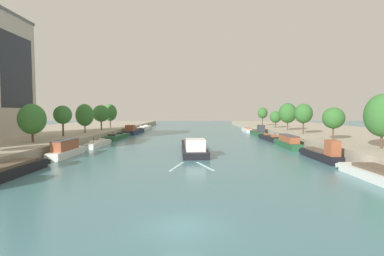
# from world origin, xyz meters

# --- Properties ---
(ground_plane) EXTENTS (400.00, 400.00, 0.00)m
(ground_plane) POSITION_xyz_m (0.00, 0.00, 0.00)
(ground_plane) COLOR teal
(quay_left) EXTENTS (36.00, 170.00, 1.94)m
(quay_left) POSITION_xyz_m (-39.53, 55.00, 0.97)
(quay_left) COLOR #A89E89
(quay_left) RESTS_ON ground
(quay_right) EXTENTS (36.00, 170.00, 1.94)m
(quay_right) POSITION_xyz_m (39.53, 55.00, 0.97)
(quay_right) COLOR #A89E89
(quay_right) RESTS_ON ground
(barge_midriver) EXTENTS (5.19, 21.06, 2.81)m
(barge_midriver) POSITION_xyz_m (0.44, 32.52, 0.84)
(barge_midriver) COLOR black
(barge_midriver) RESTS_ON ground
(wake_behind_barge) EXTENTS (5.59, 6.07, 0.03)m
(wake_behind_barge) POSITION_xyz_m (0.19, 19.11, 0.01)
(wake_behind_barge) COLOR silver
(wake_behind_barge) RESTS_ON ground
(moored_boat_left_far) EXTENTS (2.09, 10.55, 2.77)m
(moored_boat_left_far) POSITION_xyz_m (-19.57, 26.64, 1.15)
(moored_boat_left_far) COLOR silver
(moored_boat_left_far) RESTS_ON ground
(moored_boat_left_lone) EXTENTS (2.06, 11.06, 2.15)m
(moored_boat_left_lone) POSITION_xyz_m (-19.07, 39.54, 0.56)
(moored_boat_left_lone) COLOR silver
(moored_boat_left_lone) RESTS_ON ground
(moored_boat_left_gap_after) EXTENTS (3.58, 15.34, 2.14)m
(moored_boat_left_gap_after) POSITION_xyz_m (-19.92, 55.98, 0.54)
(moored_boat_left_gap_after) COLOR #235633
(moored_boat_left_gap_after) RESTS_ON ground
(moored_boat_left_end) EXTENTS (3.67, 16.23, 3.01)m
(moored_boat_left_end) POSITION_xyz_m (-19.22, 73.06, 0.91)
(moored_boat_left_end) COLOR #1E284C
(moored_boat_left_end) RESTS_ON ground
(moored_boat_left_second) EXTENTS (3.14, 16.20, 2.38)m
(moored_boat_left_second) POSITION_xyz_m (-19.31, 92.80, 0.66)
(moored_boat_left_second) COLOR silver
(moored_boat_left_second) RESTS_ON ground
(moored_boat_right_near) EXTENTS (2.00, 11.20, 3.26)m
(moored_boat_right_near) POSITION_xyz_m (19.31, 23.94, 0.95)
(moored_boat_right_near) COLOR black
(moored_boat_right_near) RESTS_ON ground
(moored_boat_right_gap_after) EXTENTS (2.46, 12.93, 2.54)m
(moored_boat_right_gap_after) POSITION_xyz_m (19.18, 38.44, 1.06)
(moored_boat_right_gap_after) COLOR #235633
(moored_boat_right_gap_after) RESTS_ON ground
(moored_boat_right_end) EXTENTS (2.64, 12.65, 2.23)m
(moored_boat_right_end) POSITION_xyz_m (19.25, 52.50, 0.59)
(moored_boat_right_end) COLOR black
(moored_boat_right_end) RESTS_ON ground
(moored_boat_right_far) EXTENTS (2.43, 13.08, 3.36)m
(moored_boat_right_far) POSITION_xyz_m (19.56, 65.96, 0.99)
(moored_boat_right_far) COLOR #235633
(moored_boat_right_far) RESTS_ON ground
(moored_boat_right_downstream) EXTENTS (2.62, 13.44, 2.11)m
(moored_boat_right_downstream) POSITION_xyz_m (19.45, 83.21, 0.54)
(moored_boat_right_downstream) COLOR silver
(moored_boat_right_downstream) RESTS_ON ground
(tree_left_by_lamp) EXTENTS (4.44, 4.44, 6.50)m
(tree_left_by_lamp) POSITION_xyz_m (-26.89, 29.95, 5.86)
(tree_left_by_lamp) COLOR brown
(tree_left_by_lamp) RESTS_ON quay_left
(tree_left_nearest) EXTENTS (3.65, 3.65, 6.48)m
(tree_left_nearest) POSITION_xyz_m (-27.14, 41.38, 6.45)
(tree_left_nearest) COLOR brown
(tree_left_nearest) RESTS_ON quay_left
(tree_left_far) EXTENTS (4.27, 4.27, 7.05)m
(tree_left_far) POSITION_xyz_m (-26.37, 51.05, 6.28)
(tree_left_far) COLOR brown
(tree_left_far) RESTS_ON quay_left
(tree_left_end_of_row) EXTENTS (4.70, 4.70, 7.06)m
(tree_left_end_of_row) POSITION_xyz_m (-26.25, 62.60, 6.60)
(tree_left_end_of_row) COLOR brown
(tree_left_end_of_row) RESTS_ON quay_left
(tree_left_third) EXTENTS (4.24, 4.24, 7.62)m
(tree_left_third) POSITION_xyz_m (-26.69, 72.51, 6.84)
(tree_left_third) COLOR brown
(tree_left_third) RESTS_ON quay_left
(tree_right_midway) EXTENTS (4.63, 4.63, 7.67)m
(tree_right_midway) POSITION_xyz_m (26.87, 22.30, 6.60)
(tree_right_midway) COLOR brown
(tree_right_midway) RESTS_ON quay_right
(tree_right_end_of_row) EXTENTS (3.85, 3.85, 5.96)m
(tree_right_end_of_row) POSITION_xyz_m (25.97, 34.11, 5.95)
(tree_right_end_of_row) COLOR brown
(tree_right_end_of_row) RESTS_ON quay_right
(tree_right_nearest) EXTENTS (4.05, 4.05, 7.05)m
(tree_right_nearest) POSITION_xyz_m (26.07, 48.38, 6.69)
(tree_right_nearest) COLOR brown
(tree_right_nearest) RESTS_ON quay_right
(tree_right_by_lamp) EXTENTS (4.76, 4.76, 7.58)m
(tree_right_by_lamp) POSITION_xyz_m (26.37, 60.36, 6.75)
(tree_right_by_lamp) COLOR brown
(tree_right_by_lamp) RESTS_ON quay_right
(tree_right_third) EXTENTS (3.63, 3.63, 5.40)m
(tree_right_third) POSITION_xyz_m (26.91, 73.70, 5.41)
(tree_right_third) COLOR brown
(tree_right_third) RESTS_ON quay_right
(tree_right_second) EXTENTS (3.62, 3.62, 6.76)m
(tree_right_second) POSITION_xyz_m (26.06, 87.55, 6.63)
(tree_right_second) COLOR brown
(tree_right_second) RESTS_ON quay_right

